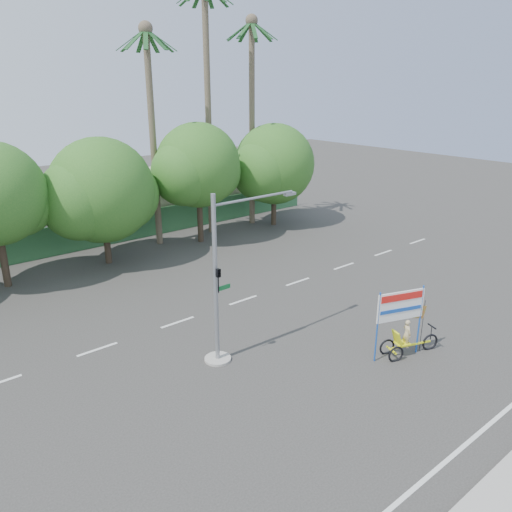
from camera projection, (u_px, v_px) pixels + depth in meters
ground at (331, 380)px, 19.25m from camera, size 120.00×120.00×0.00m
fence at (100, 232)px, 34.54m from camera, size 38.00×0.08×2.00m
building_right at (167, 194)px, 42.35m from camera, size 14.00×8.00×3.60m
tree_center at (101, 194)px, 30.21m from camera, size 7.62×6.40×7.85m
tree_right at (198, 169)px, 34.17m from camera, size 6.90×5.80×8.36m
tree_far_right at (274, 167)px, 38.58m from camera, size 7.38×6.20×7.94m
palm_tall at (207, 88)px, 34.76m from camera, size 3.73×3.79×17.45m
palm_mid at (252, 102)px, 37.52m from camera, size 3.73×3.79×15.45m
palm_short at (151, 114)px, 32.58m from camera, size 3.73×3.79×14.45m
traffic_signal at (222, 293)px, 19.85m from camera, size 4.72×1.10×7.00m
trike_billboard at (404, 328)px, 20.59m from camera, size 3.02×1.36×3.12m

